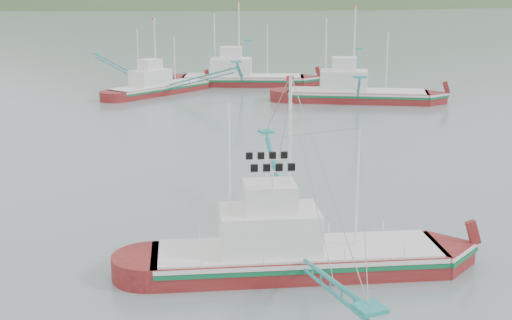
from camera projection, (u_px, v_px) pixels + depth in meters
name	position (u px, v px, depth m)	size (l,w,h in m)	color
ground	(301.00, 245.00, 37.22)	(1200.00, 1200.00, 0.00)	slate
main_boat	(296.00, 232.00, 33.45)	(14.28, 24.41, 10.13)	maroon
bg_boat_right	(357.00, 81.00, 79.97)	(18.87, 26.18, 11.51)	maroon
bg_boat_far	(158.00, 77.00, 85.77)	(14.56, 22.85, 9.85)	maroon
bg_boat_extra	(242.00, 68.00, 92.38)	(16.16, 26.91, 11.51)	maroon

